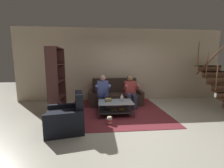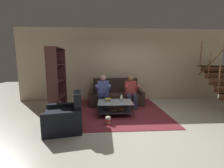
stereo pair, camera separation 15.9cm
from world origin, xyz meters
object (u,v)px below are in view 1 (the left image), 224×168
book_stack (108,100)px  armchair (67,118)px  vase (122,98)px  person_seated_right (131,90)px  bookshelf (55,89)px  popcorn_tub (110,120)px  person_seated_left (103,91)px  coffee_table (115,106)px  couch (115,96)px

book_stack → armchair: bearing=-137.3°
vase → armchair: size_ratio=0.21×
person_seated_right → book_stack: person_seated_right is taller
bookshelf → popcorn_tub: bearing=-32.1°
vase → person_seated_right: bearing=58.1°
person_seated_left → person_seated_right: 0.96m
vase → bookshelf: 2.04m
coffee_table → book_stack: size_ratio=5.10×
couch → person_seated_right: 0.77m
armchair → popcorn_tub: size_ratio=4.50×
coffee_table → book_stack: bearing=160.5°
couch → book_stack: couch is taller
armchair → couch: bearing=57.1°
bookshelf → armchair: size_ratio=2.10×
person_seated_left → person_seated_right: size_ratio=1.01×
bookshelf → popcorn_tub: bookshelf is taller
book_stack → popcorn_tub: size_ratio=0.94×
person_seated_left → popcorn_tub: bearing=-85.1°
person_seated_left → popcorn_tub: person_seated_left is taller
couch → popcorn_tub: couch is taller
bookshelf → popcorn_tub: size_ratio=9.45×
coffee_table → armchair: (-1.25, -0.89, 0.01)m
person_seated_left → book_stack: (0.14, -0.65, -0.16)m
couch → armchair: (-1.38, -2.13, -0.01)m
vase → armchair: 1.74m
person_seated_left → armchair: size_ratio=1.19×
armchair → book_stack: bearing=42.7°
couch → popcorn_tub: bearing=-100.8°
couch → armchair: couch is taller
armchair → person_seated_left: bearing=60.8°
couch → vase: (0.07, -1.19, 0.21)m
coffee_table → armchair: bearing=-144.6°
popcorn_tub → coffee_table: bearing=70.8°
popcorn_tub → bookshelf: bearing=147.9°
popcorn_tub → book_stack: bearing=88.2°
person_seated_left → person_seated_right: (0.96, -0.00, -0.01)m
couch → person_seated_left: 0.78m
couch → bookshelf: bookshelf is taller
coffee_table → armchair: size_ratio=1.07×
bookshelf → person_seated_left: bearing=15.2°
person_seated_right → armchair: 2.48m
person_seated_left → vase: bearing=-50.7°
coffee_table → book_stack: 0.29m
couch → bookshelf: 2.19m
person_seated_left → vase: 0.87m
person_seated_right → armchair: (-1.86, -1.61, -0.32)m
person_seated_right → vase: person_seated_right is taller
person_seated_left → book_stack: 0.68m
person_seated_right → armchair: bearing=-139.2°
popcorn_tub → couch: bearing=79.2°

